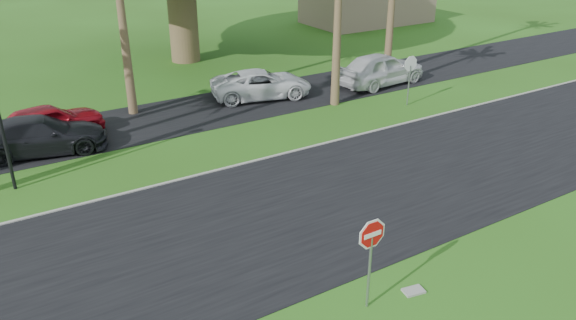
# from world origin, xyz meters

# --- Properties ---
(ground) EXTENTS (120.00, 120.00, 0.00)m
(ground) POSITION_xyz_m (0.00, 0.00, 0.00)
(ground) COLOR #284F13
(ground) RESTS_ON ground
(road) EXTENTS (120.00, 8.00, 0.02)m
(road) POSITION_xyz_m (0.00, 2.00, 0.01)
(road) COLOR black
(road) RESTS_ON ground
(parking_strip) EXTENTS (120.00, 5.00, 0.02)m
(parking_strip) POSITION_xyz_m (0.00, 12.50, 0.01)
(parking_strip) COLOR black
(parking_strip) RESTS_ON ground
(curb) EXTENTS (120.00, 0.12, 0.06)m
(curb) POSITION_xyz_m (0.00, 6.05, 0.03)
(curb) COLOR gray
(curb) RESTS_ON ground
(stop_sign_near) EXTENTS (1.05, 0.07, 2.62)m
(stop_sign_near) POSITION_xyz_m (0.50, -3.00, 1.77)
(stop_sign_near) COLOR gray
(stop_sign_near) RESTS_ON ground
(stop_sign_far) EXTENTS (1.05, 0.07, 2.62)m
(stop_sign_far) POSITION_xyz_m (12.00, 8.00, 1.77)
(stop_sign_far) COLOR gray
(stop_sign_far) RESTS_ON ground
(building_far) EXTENTS (10.00, 6.00, 3.00)m
(building_far) POSITION_xyz_m (24.00, 26.00, 1.50)
(building_far) COLOR gray
(building_far) RESTS_ON ground
(car_red) EXTENTS (4.85, 2.74, 1.56)m
(car_red) POSITION_xyz_m (-4.02, 12.56, 0.78)
(car_red) COLOR maroon
(car_red) RESTS_ON ground
(car_dark) EXTENTS (5.43, 3.04, 1.49)m
(car_dark) POSITION_xyz_m (-4.58, 11.29, 0.74)
(car_dark) COLOR black
(car_dark) RESTS_ON ground
(car_minivan) EXTENTS (5.58, 3.59, 1.43)m
(car_minivan) POSITION_xyz_m (6.39, 12.82, 0.72)
(car_minivan) COLOR white
(car_minivan) RESTS_ON ground
(car_pickup) EXTENTS (5.40, 2.53, 1.79)m
(car_pickup) POSITION_xyz_m (13.11, 11.36, 0.89)
(car_pickup) COLOR silver
(car_pickup) RESTS_ON ground
(utility_slab) EXTENTS (0.60, 0.44, 0.06)m
(utility_slab) POSITION_xyz_m (1.88, -3.20, 0.03)
(utility_slab) COLOR gray
(utility_slab) RESTS_ON ground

